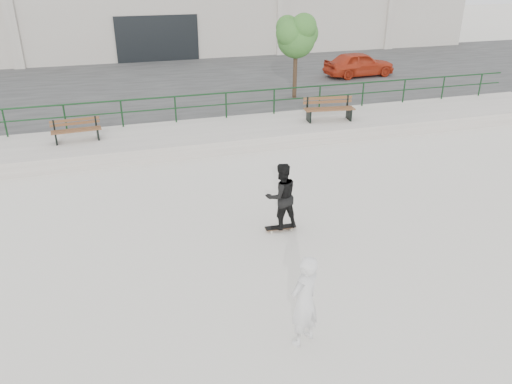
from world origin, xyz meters
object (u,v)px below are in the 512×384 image
object	(u,v)px
red_car	(359,64)
seated_skater	(304,301)
skateboard	(280,227)
tree	(297,34)
bench_left	(76,130)
standing_skater	(281,196)
bench_right	(329,109)

from	to	relation	value
red_car	seated_skater	world-z (taller)	red_car
skateboard	tree	bearing A→B (deg)	69.88
bench_left	standing_skater	bearing A→B (deg)	-60.23
bench_right	tree	size ratio (longest dim) A/B	0.54
bench_right	skateboard	distance (m)	8.24
red_car	skateboard	size ratio (longest dim) A/B	4.83
tree	bench_left	bearing A→B (deg)	-160.03
bench_left	standing_skater	xyz separation A→B (m)	(4.91, -7.20, 0.07)
bench_right	tree	distance (m)	4.40
bench_right	red_car	bearing A→B (deg)	62.18
bench_left	tree	distance (m)	10.28
bench_right	seated_skater	world-z (taller)	seated_skater
red_car	bench_left	bearing A→B (deg)	111.23
red_car	standing_skater	world-z (taller)	standing_skater
tree	skateboard	bearing A→B (deg)	-112.91
standing_skater	skateboard	bearing A→B (deg)	-6.62
standing_skater	red_car	bearing A→B (deg)	-130.78
skateboard	seated_skater	size ratio (longest dim) A/B	0.45
bench_left	skateboard	size ratio (longest dim) A/B	2.13
skateboard	seated_skater	xyz separation A→B (m)	(-0.99, -3.94, 0.81)
red_car	standing_skater	distance (m)	16.79
bench_left	seated_skater	bearing A→B (deg)	-75.13
bench_left	skateboard	xyz separation A→B (m)	(4.91, -7.20, -0.80)
bench_left	bench_right	world-z (taller)	bench_right
tree	standing_skater	world-z (taller)	tree
seated_skater	tree	bearing A→B (deg)	-138.18
bench_left	standing_skater	size ratio (longest dim) A/B	0.98
red_car	skateboard	xyz separation A→B (m)	(-9.42, -13.89, -1.08)
tree	standing_skater	size ratio (longest dim) A/B	2.16
tree	seated_skater	world-z (taller)	tree
bench_left	bench_right	bearing A→B (deg)	-6.46
standing_skater	tree	bearing A→B (deg)	-119.52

